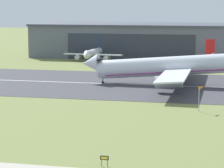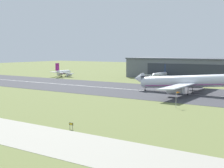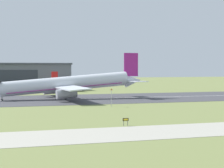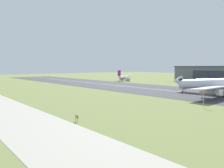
% 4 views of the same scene
% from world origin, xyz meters
% --- Properties ---
extents(ground_plane, '(757.30, 757.30, 0.00)m').
position_xyz_m(ground_plane, '(0.00, 55.65, 0.00)').
color(ground_plane, olive).
extents(runway_strip, '(517.30, 52.05, 0.06)m').
position_xyz_m(runway_strip, '(0.00, 111.31, 0.03)').
color(runway_strip, '#3D3D42').
rests_on(runway_strip, ground_plane).
extents(runway_centreline, '(465.57, 0.70, 0.01)m').
position_xyz_m(runway_centreline, '(0.00, 111.31, 0.07)').
color(runway_centreline, silver).
rests_on(runway_centreline, runway_strip).
extents(taxiway_road, '(387.97, 16.39, 0.05)m').
position_xyz_m(taxiway_road, '(0.00, 25.05, 0.03)').
color(taxiway_road, '#A8A393').
rests_on(taxiway_road, ground_plane).
extents(airplane_landing, '(60.35, 55.32, 17.65)m').
position_xyz_m(airplane_landing, '(-4.63, 112.24, 5.62)').
color(airplane_landing, silver).
rests_on(airplane_landing, ground_plane).
extents(airplane_parked_east, '(24.01, 18.75, 9.92)m').
position_xyz_m(airplane_parked_east, '(9.39, 164.70, 2.82)').
color(airplane_parked_east, white).
rests_on(airplane_parked_east, ground_plane).
extents(windsock_pole, '(1.36, 2.01, 5.51)m').
position_xyz_m(windsock_pole, '(2.02, 77.58, 4.87)').
color(windsock_pole, '#B7B7BC').
rests_on(windsock_pole, ground_plane).
extents(runway_sign, '(1.25, 0.13, 1.59)m').
position_xyz_m(runway_sign, '(-9.28, 34.78, 1.15)').
color(runway_sign, '#4C4C51').
rests_on(runway_sign, ground_plane).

